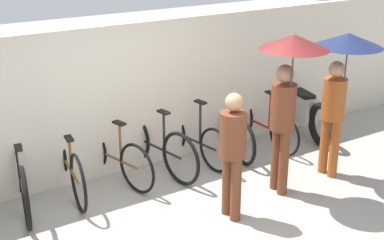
% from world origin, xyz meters
% --- Properties ---
extents(ground_plane, '(30.00, 30.00, 0.00)m').
position_xyz_m(ground_plane, '(0.00, 0.00, 0.00)').
color(ground_plane, '#9E998E').
extents(back_wall, '(13.40, 0.12, 2.13)m').
position_xyz_m(back_wall, '(0.00, 2.14, 1.06)').
color(back_wall, beige).
rests_on(back_wall, ground).
extents(parked_bicycle_1, '(0.51, 1.75, 1.07)m').
position_xyz_m(parked_bicycle_1, '(-1.60, 1.79, 0.40)').
color(parked_bicycle_1, black).
rests_on(parked_bicycle_1, ground).
extents(parked_bicycle_2, '(0.44, 1.83, 1.05)m').
position_xyz_m(parked_bicycle_2, '(-0.96, 1.89, 0.40)').
color(parked_bicycle_2, black).
rests_on(parked_bicycle_2, ground).
extents(parked_bicycle_3, '(0.55, 1.67, 1.04)m').
position_xyz_m(parked_bicycle_3, '(-0.32, 1.89, 0.37)').
color(parked_bicycle_3, black).
rests_on(parked_bicycle_3, ground).
extents(parked_bicycle_4, '(0.49, 1.83, 1.10)m').
position_xyz_m(parked_bicycle_4, '(0.32, 1.83, 0.40)').
color(parked_bicycle_4, black).
rests_on(parked_bicycle_4, ground).
extents(parked_bicycle_5, '(0.44, 1.67, 1.00)m').
position_xyz_m(parked_bicycle_5, '(0.96, 1.87, 0.36)').
color(parked_bicycle_5, black).
rests_on(parked_bicycle_5, ground).
extents(parked_bicycle_6, '(0.45, 1.67, 1.06)m').
position_xyz_m(parked_bicycle_6, '(1.60, 1.83, 0.36)').
color(parked_bicycle_6, black).
rests_on(parked_bicycle_6, ground).
extents(parked_bicycle_7, '(0.44, 1.76, 1.08)m').
position_xyz_m(parked_bicycle_7, '(2.24, 1.82, 0.36)').
color(parked_bicycle_7, black).
rests_on(parked_bicycle_7, ground).
extents(pedestrian_leading, '(0.32, 0.32, 1.59)m').
position_xyz_m(pedestrian_leading, '(0.48, 0.22, 0.92)').
color(pedestrian_leading, brown).
rests_on(pedestrian_leading, ground).
extents(pedestrian_center, '(0.86, 0.86, 2.15)m').
position_xyz_m(pedestrian_center, '(1.40, 0.34, 1.60)').
color(pedestrian_center, brown).
rests_on(pedestrian_center, ground).
extents(pedestrian_trailing, '(0.90, 0.90, 2.06)m').
position_xyz_m(pedestrian_trailing, '(2.35, 0.35, 1.57)').
color(pedestrian_trailing, '#9E4C1E').
rests_on(pedestrian_trailing, ground).
extents(motorcycle, '(0.71, 1.98, 0.93)m').
position_xyz_m(motorcycle, '(3.16, 1.86, 0.40)').
color(motorcycle, black).
rests_on(motorcycle, ground).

